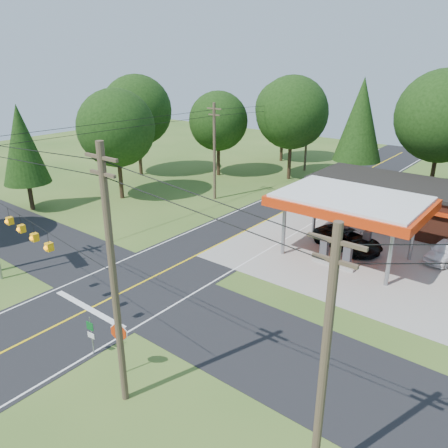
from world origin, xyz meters
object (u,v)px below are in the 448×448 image
Objects in this scene: gas_canopy at (351,204)px; sedan_car at (444,251)px; suv_car at (348,240)px; octagonal_stop_sign at (119,336)px.

gas_canopy is 8.04m from sedan_car.
suv_car is (-0.50, 1.50, -3.49)m from gas_canopy.
gas_canopy is 1.89× the size of suv_car.
gas_canopy is 2.48× the size of sedan_car.
sedan_car is at bearing -53.89° from suv_car.
gas_canopy is at bearing -138.15° from sedan_car.
octagonal_stop_sign reaches higher than sedan_car.
octagonal_stop_sign is (-8.90, -23.01, 1.39)m from sedan_car.
suv_car is 2.00× the size of octagonal_stop_sign.
octagonal_stop_sign reaches higher than suv_car.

